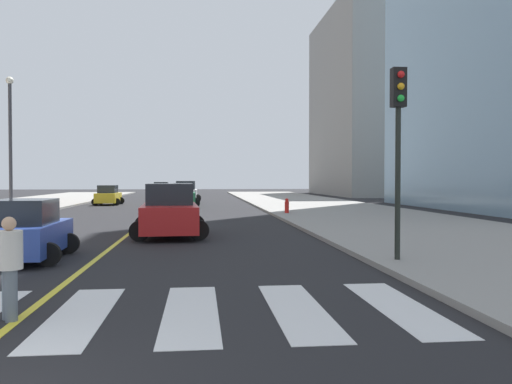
% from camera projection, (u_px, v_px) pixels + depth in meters
% --- Properties ---
extents(sidewalk_kerb_east, '(10.00, 120.00, 0.15)m').
position_uv_depth(sidewalk_kerb_east, '(393.00, 223.00, 25.76)').
color(sidewalk_kerb_east, gray).
rests_on(sidewalk_kerb_east, ground).
extents(crosswalk_paint, '(13.50, 4.00, 0.01)m').
position_uv_depth(crosswalk_paint, '(23.00, 316.00, 8.57)').
color(crosswalk_paint, silver).
rests_on(crosswalk_paint, ground).
extents(lane_divider_paint, '(0.16, 80.00, 0.01)m').
position_uv_depth(lane_divider_paint, '(166.00, 205.00, 44.35)').
color(lane_divider_paint, yellow).
rests_on(lane_divider_paint, ground).
extents(parking_garage_concrete, '(18.00, 24.00, 24.96)m').
position_uv_depth(parking_garage_concrete, '(391.00, 105.00, 73.28)').
color(parking_garage_concrete, gray).
rests_on(parking_garage_concrete, ground).
extents(car_yellow_nearest, '(2.37, 3.77, 1.68)m').
position_uv_depth(car_yellow_nearest, '(108.00, 196.00, 45.19)').
color(car_yellow_nearest, gold).
rests_on(car_yellow_nearest, ground).
extents(car_blue_second, '(2.39, 3.78, 1.67)m').
position_uv_depth(car_blue_second, '(26.00, 232.00, 14.46)').
color(car_blue_second, '#2D479E').
rests_on(car_blue_second, ground).
extents(car_red_third, '(2.99, 4.66, 2.04)m').
position_uv_depth(car_red_third, '(170.00, 212.00, 20.46)').
color(car_red_third, red).
rests_on(car_red_third, ground).
extents(car_green_fourth, '(2.67, 4.24, 1.88)m').
position_uv_depth(car_green_fourth, '(183.00, 196.00, 42.30)').
color(car_green_fourth, '#236B42').
rests_on(car_green_fourth, ground).
extents(car_silver_fifth, '(2.60, 4.15, 1.85)m').
position_uv_depth(car_silver_fifth, '(162.00, 190.00, 62.65)').
color(car_silver_fifth, '#B7B7BC').
rests_on(car_silver_fifth, ground).
extents(car_white_sixth, '(2.86, 4.55, 2.02)m').
position_uv_depth(car_white_sixth, '(186.00, 192.00, 49.84)').
color(car_white_sixth, silver).
rests_on(car_white_sixth, ground).
extents(traffic_light_near_corner, '(0.36, 0.41, 4.91)m').
position_uv_depth(traffic_light_near_corner, '(398.00, 125.00, 13.58)').
color(traffic_light_near_corner, black).
rests_on(traffic_light_near_corner, sidewalk_kerb_east).
extents(pedestrian_crossing, '(0.40, 0.40, 1.63)m').
position_uv_depth(pedestrian_crossing, '(9.00, 263.00, 8.33)').
color(pedestrian_crossing, slate).
rests_on(pedestrian_crossing, ground).
extents(fire_hydrant, '(0.26, 0.26, 0.89)m').
position_uv_depth(fire_hydrant, '(287.00, 206.00, 32.28)').
color(fire_hydrant, red).
rests_on(fire_hydrant, sidewalk_kerb_east).
extents(street_lamp, '(0.44, 0.44, 8.17)m').
position_uv_depth(street_lamp, '(10.00, 134.00, 31.72)').
color(street_lamp, '#38383D').
rests_on(street_lamp, sidewalk_kerb_west).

